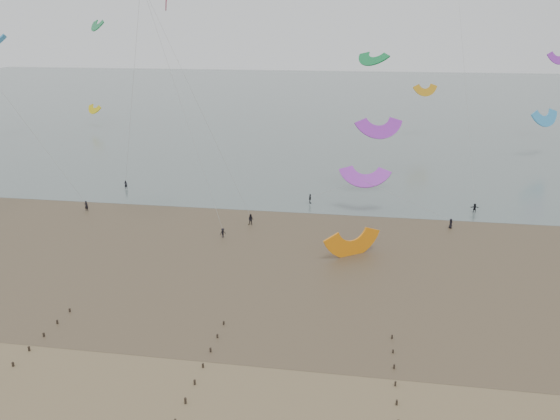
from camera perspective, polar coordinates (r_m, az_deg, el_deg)
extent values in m
plane|color=brown|center=(52.69, -13.76, -17.85)|extent=(500.00, 500.00, 0.00)
plane|color=#475654|center=(241.21, 4.59, 11.46)|extent=(500.00, 500.00, 0.00)
plane|color=#473A28|center=(81.84, -4.58, -3.45)|extent=(500.00, 500.00, 0.00)
ellipsoid|color=slate|center=(77.01, -20.10, -6.11)|extent=(23.60, 14.36, 0.01)
ellipsoid|color=slate|center=(82.81, 4.02, -3.17)|extent=(33.64, 18.32, 0.01)
ellipsoid|color=slate|center=(102.49, -26.22, -0.74)|extent=(26.95, 14.22, 0.01)
cube|color=black|center=(59.84, -26.12, -14.28)|extent=(0.16, 0.16, 0.57)
cube|color=black|center=(61.63, -24.74, -13.06)|extent=(0.16, 0.16, 0.54)
cube|color=black|center=(63.49, -23.45, -11.91)|extent=(0.16, 0.16, 0.51)
cube|color=black|center=(65.40, -22.24, -10.81)|extent=(0.16, 0.16, 0.48)
cube|color=black|center=(67.36, -21.11, -9.78)|extent=(0.16, 0.16, 0.45)
cube|color=black|center=(50.45, -9.85, -19.08)|extent=(0.16, 0.16, 0.59)
cube|color=black|center=(52.43, -8.91, -17.38)|extent=(0.16, 0.16, 0.57)
cube|color=black|center=(54.48, -8.05, -15.80)|extent=(0.16, 0.16, 0.54)
cube|color=black|center=(56.57, -7.27, -14.33)|extent=(0.16, 0.16, 0.51)
cube|color=black|center=(58.70, -6.56, -12.97)|extent=(0.16, 0.16, 0.48)
cube|color=black|center=(60.87, -5.90, -11.70)|extent=(0.16, 0.16, 0.45)
cube|color=black|center=(50.66, 12.10, -19.08)|extent=(0.16, 0.16, 0.57)
cube|color=black|center=(52.77, 11.96, -17.34)|extent=(0.16, 0.16, 0.54)
cube|color=black|center=(54.92, 11.84, -15.74)|extent=(0.16, 0.16, 0.51)
cube|color=black|center=(57.12, 11.73, -14.26)|extent=(0.16, 0.16, 0.48)
cube|color=black|center=(59.35, 11.63, -12.89)|extent=(0.16, 0.16, 0.45)
imported|color=black|center=(100.98, -19.58, 0.41)|extent=(0.67, 0.44, 1.84)
imported|color=black|center=(88.64, -3.07, -1.00)|extent=(0.91, 0.72, 1.83)
imported|color=black|center=(91.29, 17.40, -1.36)|extent=(0.71, 0.90, 1.60)
imported|color=black|center=(112.26, -15.81, 2.57)|extent=(0.69, 0.52, 1.71)
imported|color=black|center=(100.29, 19.67, 0.21)|extent=(1.49, 0.51, 1.60)
imported|color=black|center=(99.30, 3.16, 1.18)|extent=(0.54, 1.07, 1.76)
imported|color=black|center=(83.83, -5.99, -2.39)|extent=(1.10, 1.07, 1.51)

